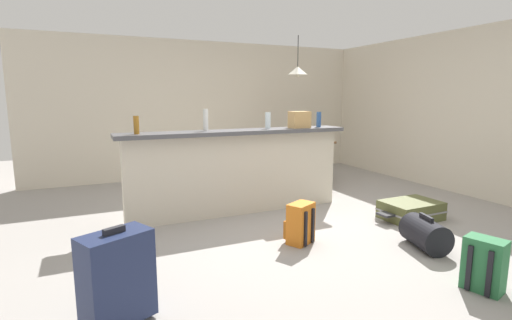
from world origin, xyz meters
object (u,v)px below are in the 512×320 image
Objects in this scene: suitcase_flat_olive at (411,210)px; bottle_clear at (268,120)px; bottle_blue at (319,119)px; grocery_bag at (299,120)px; bottle_amber at (136,125)px; backpack_green at (484,265)px; duffel_bag_black at (425,234)px; backpack_orange at (300,224)px; dining_chair_near_partition at (311,158)px; pendant_lamp at (298,71)px; suitcase_upright_navy at (117,278)px; bottle_white at (206,120)px; dining_table at (296,146)px.

bottle_clear is at bearing 140.20° from suitcase_flat_olive.
bottle_blue is 0.79× the size of grocery_bag.
bottle_amber is 0.48× the size of backpack_green.
duffel_bag_black is at bearing -36.69° from bottle_amber.
backpack_orange is 1.63m from backpack_green.
dining_chair_near_partition is 3.43m from backpack_green.
pendant_lamp is at bearing 84.63° from dining_chair_near_partition.
backpack_orange is 0.63× the size of suitcase_upright_navy.
backpack_green reaches higher than suitcase_flat_olive.
pendant_lamp reaches higher than grocery_bag.
bottle_amber reaches higher than backpack_orange.
bottle_clear is (1.67, 0.08, 0.01)m from bottle_amber.
backpack_orange is 1.00× the size of backpack_green.
suitcase_upright_navy is (-0.41, -1.94, -0.85)m from bottle_amber.
dining_chair_near_partition is 1.34× the size of pendant_lamp.
backpack_orange reaches higher than suitcase_flat_olive.
bottle_amber is at bearing 160.50° from suitcase_flat_olive.
dining_chair_near_partition reaches higher than suitcase_flat_olive.
suitcase_upright_navy is (-1.82, -0.74, 0.13)m from backpack_orange.
bottle_white is at bearing 130.27° from duffel_bag_black.
bottle_amber is 0.83m from bottle_white.
suitcase_upright_navy is (-1.24, -2.03, -0.88)m from bottle_white.
bottle_blue is at bearing -2.60° from bottle_clear.
suitcase_flat_olive is at bearing -83.96° from dining_table.
bottle_amber is 3.56m from backpack_green.
duffel_bag_black is at bearing -128.52° from suitcase_flat_olive.
dining_table is at bearing 60.46° from backpack_orange.
bottle_clear is (0.84, -0.02, -0.03)m from bottle_white.
bottle_clear is 3.01m from suitcase_upright_navy.
backpack_green is (-0.23, -2.66, -0.98)m from bottle_blue.
bottle_white is 0.63× the size of backpack_green.
suitcase_flat_olive is at bearing 3.80° from backpack_orange.
pendant_lamp is 1.65× the size of backpack_green.
bottle_blue is 1.02m from dining_chair_near_partition.
bottle_white reaches higher than bottle_blue.
bottle_clear is 2.10m from suitcase_flat_olive.
pendant_lamp is 4.84m from suitcase_upright_navy.
bottle_blue is 1.67m from suitcase_flat_olive.
dining_chair_near_partition is (1.11, 0.67, -0.66)m from bottle_clear.
duffel_bag_black is (0.03, -1.88, -1.03)m from bottle_blue.
dining_chair_near_partition reaches higher than backpack_orange.
dining_chair_near_partition is 2.62m from duffel_bag_black.
bottle_clear reaches higher than bottle_blue.
bottle_blue is at bearing -107.36° from pendant_lamp.
bottle_blue reaches higher than duffel_bag_black.
suitcase_flat_olive is (0.23, -2.38, -1.81)m from pendant_lamp.
duffel_bag_black is 1.29× the size of backpack_green.
suitcase_flat_olive is (3.06, -1.08, -1.07)m from bottle_amber.
bottle_clear reaches higher than suitcase_upright_navy.
backpack_orange and backpack_green have the same top height.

